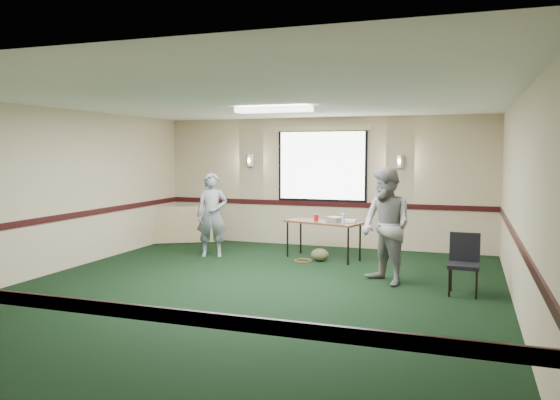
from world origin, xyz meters
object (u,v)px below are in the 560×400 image
(folding_table, at_px, (323,224))
(conference_chair, at_px, (464,259))
(person_left, at_px, (212,215))
(person_right, at_px, (386,226))
(projector, at_px, (335,219))

(folding_table, xyz_separation_m, conference_chair, (2.50, -1.80, -0.16))
(person_left, xyz_separation_m, person_right, (3.43, -1.12, 0.08))
(folding_table, distance_m, projector, 0.26)
(projector, distance_m, conference_chair, 2.88)
(projector, height_order, person_left, person_left)
(person_left, bearing_deg, person_right, -38.95)
(folding_table, distance_m, conference_chair, 3.08)
(projector, relative_size, conference_chair, 0.32)
(conference_chair, bearing_deg, person_left, 165.47)
(conference_chair, bearing_deg, person_right, 170.68)
(conference_chair, bearing_deg, folding_table, 146.14)
(person_left, height_order, person_right, person_right)
(folding_table, relative_size, conference_chair, 1.78)
(folding_table, height_order, person_left, person_left)
(folding_table, xyz_separation_m, projector, (0.23, -0.02, 0.10))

